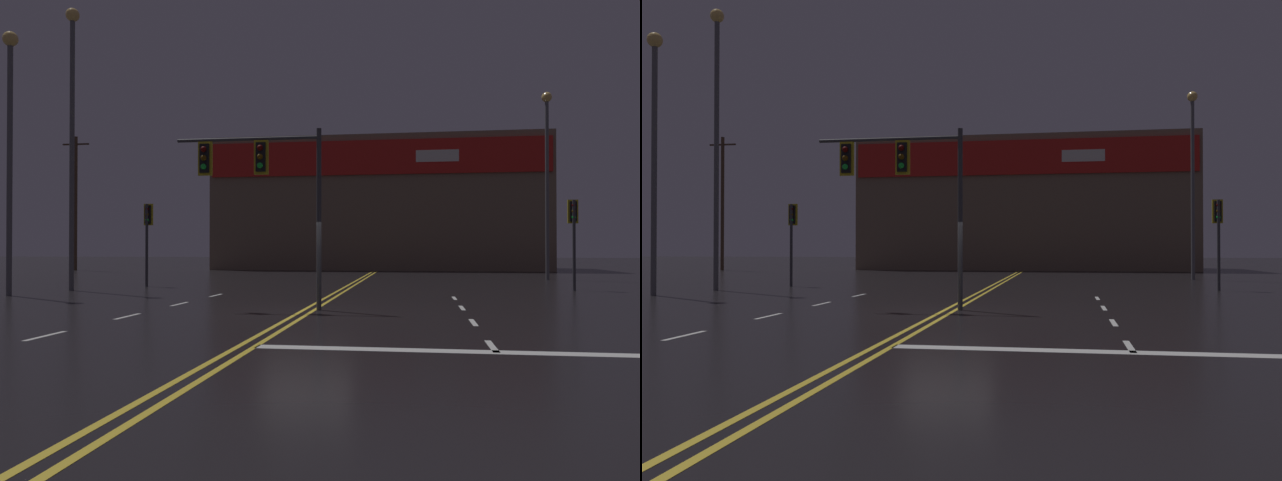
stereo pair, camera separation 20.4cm
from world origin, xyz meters
The scene contains 10 objects.
ground_plane centered at (0.00, 0.00, 0.00)m, with size 200.00×200.00×0.00m, color black.
road_markings centered at (0.76, -1.06, 0.00)m, with size 12.91×60.00×0.01m.
traffic_signal_median centered at (-1.47, 0.55, 3.93)m, with size 4.28×0.36×5.17m.
traffic_signal_corner_northwest centered at (-9.16, 10.14, 2.79)m, with size 0.42×0.36×3.80m.
traffic_signal_corner_northeast centered at (9.50, 10.30, 2.78)m, with size 0.42×0.36×3.78m.
streetlight_near_right centered at (10.26, 19.26, 6.59)m, with size 0.56×0.56×10.47m.
streetlight_median_approach centered at (-11.87, 4.11, 6.23)m, with size 0.56×0.56×9.81m.
streetlight_far_left centered at (-11.10, 7.04, 7.28)m, with size 0.56×0.56×11.75m.
building_backdrop centered at (0.00, 36.00, 5.31)m, with size 26.59×10.23×10.58m.
utility_pole_row centered at (-0.97, 28.67, 5.47)m, with size 47.31×0.26×10.55m.
Camera 2 is at (3.18, -16.88, 1.77)m, focal length 35.00 mm.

